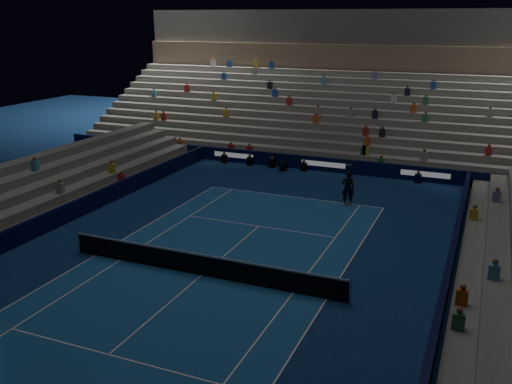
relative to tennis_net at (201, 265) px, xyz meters
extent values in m
plane|color=navy|center=(0.00, 0.00, -0.50)|extent=(90.00, 90.00, 0.00)
cube|color=#194F8C|center=(0.00, 0.00, -0.50)|extent=(10.97, 23.77, 0.01)
cube|color=black|center=(0.00, 18.50, 0.00)|extent=(44.00, 0.25, 1.00)
cube|color=black|center=(9.70, 0.00, 0.00)|extent=(0.25, 37.00, 1.00)
cube|color=black|center=(-9.70, 0.00, 0.00)|extent=(0.25, 37.00, 1.00)
cube|color=slate|center=(0.00, 19.50, -0.25)|extent=(44.00, 1.00, 0.50)
cube|color=slate|center=(0.00, 20.50, 0.00)|extent=(44.00, 1.00, 1.00)
cube|color=slate|center=(0.00, 21.50, 0.25)|extent=(44.00, 1.00, 1.50)
cube|color=slate|center=(0.00, 22.50, 0.50)|extent=(44.00, 1.00, 2.00)
cube|color=slate|center=(0.00, 23.50, 0.75)|extent=(44.00, 1.00, 2.50)
cube|color=slate|center=(0.00, 24.50, 1.00)|extent=(44.00, 1.00, 3.00)
cube|color=slate|center=(0.00, 25.50, 1.25)|extent=(44.00, 1.00, 3.50)
cube|color=slate|center=(0.00, 26.50, 1.50)|extent=(44.00, 1.00, 4.00)
cube|color=slate|center=(0.00, 27.50, 1.75)|extent=(44.00, 1.00, 4.50)
cube|color=slate|center=(0.00, 28.50, 2.00)|extent=(44.00, 1.00, 5.00)
cube|color=slate|center=(0.00, 29.50, 2.25)|extent=(44.00, 1.00, 5.50)
cube|color=slate|center=(0.00, 30.50, 2.50)|extent=(44.00, 1.00, 6.00)
cube|color=#826850|center=(0.00, 31.60, 6.60)|extent=(44.00, 0.60, 2.20)
cube|color=#4D4D4B|center=(0.00, 33.00, 9.20)|extent=(44.00, 2.40, 3.00)
cube|color=slate|center=(10.50, 0.00, -0.25)|extent=(1.00, 37.00, 0.50)
cube|color=slate|center=(11.50, 0.00, 0.00)|extent=(1.00, 37.00, 1.00)
cube|color=slate|center=(-10.50, 0.00, -0.25)|extent=(1.00, 37.00, 0.50)
cylinder|color=#B2B2B7|center=(-6.40, 0.00, 0.05)|extent=(0.10, 0.10, 1.10)
cylinder|color=#B2B2B7|center=(6.40, 0.00, 0.05)|extent=(0.10, 0.10, 1.10)
cube|color=black|center=(0.00, 0.00, -0.05)|extent=(12.80, 0.03, 0.90)
cube|color=white|center=(0.00, 0.00, 0.44)|extent=(12.80, 0.04, 0.08)
imported|color=black|center=(3.39, 11.72, 0.51)|extent=(0.84, 0.66, 2.03)
cube|color=black|center=(-2.72, 17.58, -0.19)|extent=(0.52, 0.61, 0.62)
cylinder|color=black|center=(-2.72, 17.13, -0.01)|extent=(0.20, 0.37, 0.16)
camera|label=1|loc=(10.56, -19.24, 9.95)|focal=39.62mm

